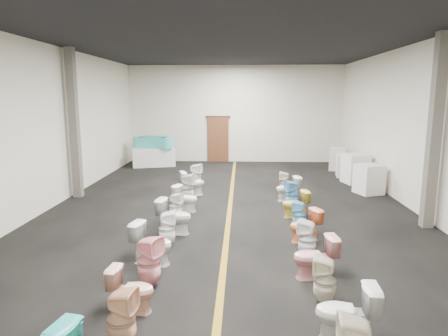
{
  "coord_description": "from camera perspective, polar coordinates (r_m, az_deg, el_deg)",
  "views": [
    {
      "loc": [
        0.31,
        -10.87,
        3.09
      ],
      "look_at": [
        -0.21,
        1.0,
        0.94
      ],
      "focal_mm": 32.0,
      "sensor_mm": 36.0,
      "label": 1
    }
  ],
  "objects": [
    {
      "name": "wall_left",
      "position": [
        12.13,
        -23.56,
        5.43
      ],
      "size": [
        0.0,
        16.0,
        16.0
      ],
      "primitive_type": "plane",
      "rotation": [
        1.57,
        0.0,
        1.57
      ],
      "color": "beige",
      "rests_on": "ground"
    },
    {
      "name": "display_table",
      "position": [
        18.09,
        -10.01,
        1.57
      ],
      "size": [
        2.02,
        1.39,
        0.82
      ],
      "primitive_type": "cube",
      "rotation": [
        0.0,
        0.0,
        0.28
      ],
      "color": "silver",
      "rests_on": "floor"
    },
    {
      "name": "toilet_right_6",
      "position": [
        9.57,
        10.68,
        -6.62
      ],
      "size": [
        0.39,
        0.39,
        0.68
      ],
      "primitive_type": "imported",
      "rotation": [
        0.0,
        0.0,
        -1.89
      ],
      "color": "#6FC0E9",
      "rests_on": "floor"
    },
    {
      "name": "toilet_left_7",
      "position": [
        10.19,
        -6.94,
        -5.44
      ],
      "size": [
        0.4,
        0.4,
        0.69
      ],
      "primitive_type": "imported",
      "rotation": [
        0.0,
        0.0,
        1.24
      ],
      "color": "white",
      "rests_on": "floor"
    },
    {
      "name": "column_right",
      "position": [
        10.41,
        27.85,
        4.44
      ],
      "size": [
        0.25,
        0.25,
        4.5
      ],
      "primitive_type": "cube",
      "color": "#59544C",
      "rests_on": "floor"
    },
    {
      "name": "toilet_right_7",
      "position": [
        10.48,
        10.15,
        -5.08
      ],
      "size": [
        0.75,
        0.53,
        0.69
      ],
      "primitive_type": "imported",
      "rotation": [
        0.0,
        0.0,
        -1.34
      ],
      "color": "gold",
      "rests_on": "floor"
    },
    {
      "name": "ceiling",
      "position": [
        10.97,
        0.92,
        17.64
      ],
      "size": [
        16.0,
        16.0,
        0.0
      ],
      "primitive_type": "plane",
      "rotation": [
        3.14,
        0.0,
        0.0
      ],
      "color": "black",
      "rests_on": "ground"
    },
    {
      "name": "appliance_crate_c",
      "position": [
        16.12,
        17.18,
        0.34
      ],
      "size": [
        0.89,
        0.89,
        0.88
      ],
      "primitive_type": "cube",
      "rotation": [
        0.0,
        0.0,
        -0.15
      ],
      "color": "silver",
      "rests_on": "floor"
    },
    {
      "name": "toilet_right_5",
      "position": [
        8.82,
        11.5,
        -8.06
      ],
      "size": [
        0.79,
        0.64,
        0.7
      ],
      "primitive_type": "imported",
      "rotation": [
        0.0,
        0.0,
        -1.15
      ],
      "color": "#F5864F",
      "rests_on": "floor"
    },
    {
      "name": "toilet_left_2",
      "position": [
        6.16,
        -13.07,
        -16.57
      ],
      "size": [
        0.69,
        0.44,
        0.67
      ],
      "primitive_type": "imported",
      "rotation": [
        0.0,
        0.0,
        1.47
      ],
      "color": "#E8AB91",
      "rests_on": "floor"
    },
    {
      "name": "wall_right",
      "position": [
        11.87,
        25.89,
        5.17
      ],
      "size": [
        0.0,
        16.0,
        16.0
      ],
      "primitive_type": "plane",
      "rotation": [
        1.57,
        0.0,
        -1.57
      ],
      "color": "beige",
      "rests_on": "ground"
    },
    {
      "name": "toilet_left_10",
      "position": [
        12.58,
        -4.56,
        -2.18
      ],
      "size": [
        0.87,
        0.68,
        0.78
      ],
      "primitive_type": "imported",
      "rotation": [
        0.0,
        0.0,
        1.93
      ],
      "color": "white",
      "rests_on": "floor"
    },
    {
      "name": "toilet_right_4",
      "position": [
        7.92,
        11.81,
        -9.95
      ],
      "size": [
        0.46,
        0.46,
        0.77
      ],
      "primitive_type": "imported",
      "rotation": [
        0.0,
        0.0,
        -1.97
      ],
      "color": "silver",
      "rests_on": "floor"
    },
    {
      "name": "toilet_left_4",
      "position": [
        7.65,
        -10.23,
        -10.56
      ],
      "size": [
        0.85,
        0.61,
        0.79
      ],
      "primitive_type": "imported",
      "rotation": [
        0.0,
        0.0,
        1.33
      ],
      "color": "silver",
      "rests_on": "floor"
    },
    {
      "name": "toilet_right_2",
      "position": [
        6.37,
        14.21,
        -15.33
      ],
      "size": [
        0.42,
        0.42,
        0.75
      ],
      "primitive_type": "imported",
      "rotation": [
        0.0,
        0.0,
        -1.86
      ],
      "color": "beige",
      "rests_on": "floor"
    },
    {
      "name": "toilet_right_9",
      "position": [
        12.04,
        9.15,
        -2.94
      ],
      "size": [
        0.8,
        0.57,
        0.74
      ],
      "primitive_type": "imported",
      "rotation": [
        0.0,
        0.0,
        -1.34
      ],
      "color": "silver",
      "rests_on": "floor"
    },
    {
      "name": "toilet_right_8",
      "position": [
        11.27,
        9.68,
        -3.74
      ],
      "size": [
        0.46,
        0.45,
        0.78
      ],
      "primitive_type": "imported",
      "rotation": [
        0.0,
        0.0,
        -1.23
      ],
      "color": "#69AEDF",
      "rests_on": "floor"
    },
    {
      "name": "toilet_left_11",
      "position": [
        13.45,
        -4.12,
        -1.18
      ],
      "size": [
        0.47,
        0.47,
        0.86
      ],
      "primitive_type": "imported",
      "rotation": [
        0.0,
        0.0,
        1.34
      ],
      "color": "white",
      "rests_on": "floor"
    },
    {
      "name": "toilet_right_1",
      "position": [
        5.56,
        17.05,
        -19.26
      ],
      "size": [
        0.79,
        0.48,
        0.78
      ],
      "primitive_type": "imported",
      "rotation": [
        0.0,
        0.0,
        -1.63
      ],
      "color": "silver",
      "rests_on": "floor"
    },
    {
      "name": "toilet_right_10",
      "position": [
        12.86,
        8.67,
        -2.13
      ],
      "size": [
        0.4,
        0.4,
        0.72
      ],
      "primitive_type": "imported",
      "rotation": [
        0.0,
        0.0,
        -1.82
      ],
      "color": "beige",
      "rests_on": "floor"
    },
    {
      "name": "door_frame",
      "position": [
        18.88,
        -0.86,
        7.31
      ],
      "size": [
        1.15,
        0.08,
        0.1
      ],
      "primitive_type": "cube",
      "color": "#331C11",
      "rests_on": "back_door"
    },
    {
      "name": "appliance_crate_b",
      "position": [
        15.04,
        18.26,
        -0.07
      ],
      "size": [
        0.93,
        0.93,
        1.06
      ],
      "primitive_type": "cube",
      "rotation": [
        0.0,
        0.0,
        0.24
      ],
      "color": "silver",
      "rests_on": "floor"
    },
    {
      "name": "toilet_right_3",
      "position": [
        7.14,
        12.88,
        -12.33
      ],
      "size": [
        0.79,
        0.51,
        0.76
      ],
      "primitive_type": "imported",
      "rotation": [
        0.0,
        0.0,
        -1.45
      ],
      "color": "pink",
      "rests_on": "floor"
    },
    {
      "name": "aisle_stripe",
      "position": [
        11.31,
        0.85,
        -5.59
      ],
      "size": [
        0.12,
        15.6,
        0.01
      ],
      "primitive_type": "cube",
      "color": "#8E6514",
      "rests_on": "floor"
    },
    {
      "name": "wall_front",
      "position": [
        3.01,
        -3.57,
        -5.97
      ],
      "size": [
        10.0,
        0.0,
        10.0
      ],
      "primitive_type": "plane",
      "rotation": [
        -1.57,
        0.0,
        0.0
      ],
      "color": "beige",
      "rests_on": "ground"
    },
    {
      "name": "toilet_left_1",
      "position": [
        5.39,
        -14.4,
        -20.13
      ],
      "size": [
        0.41,
        0.4,
        0.78
      ],
      "primitive_type": "imported",
      "rotation": [
        0.0,
        0.0,
        1.43
      ],
      "color": "tan",
      "rests_on": "floor"
    },
    {
      "name": "floor",
      "position": [
        11.31,
        0.85,
        -5.6
      ],
      "size": [
        16.0,
        16.0,
        0.0
      ],
      "primitive_type": "plane",
      "color": "black",
      "rests_on": "ground"
    },
    {
      "name": "toilet_left_8",
      "position": [
        10.91,
        -5.5,
        -4.33
      ],
      "size": [
        0.78,
        0.61,
        0.7
      ],
      "primitive_type": "imported",
      "rotation": [
        0.0,
        0.0,
        1.22
      ],
      "color": "white",
      "rests_on": "floor"
    },
    {
      "name": "wall_back",
      "position": [
        18.9,
        1.6,
        7.7
      ],
      "size": [
        10.0,
        0.0,
        10.0
      ],
      "primitive_type": "plane",
      "rotation": [
        1.57,
        0.0,
        0.0
      ],
      "color": "beige",
      "rests_on": "ground"
    },
    {
      "name": "toilet_left_5",
      "position": [
        8.47,
        -8.14,
        -8.55
      ],
      "size": [
        0.39,
        0.38,
        0.75
      ],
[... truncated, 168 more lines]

